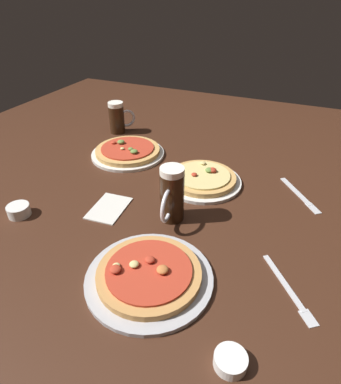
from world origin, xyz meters
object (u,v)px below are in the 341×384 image
object	(u,v)px
beer_mug_dark	(171,195)
fork_left	(289,289)
pizza_plate_side	(128,152)
pizza_plate_near	(149,275)
pizza_plate_far	(202,179)
knife_right	(300,195)
napkin_folded	(109,208)
ramekin_sauce	(19,210)
beer_mug_amber	(118,118)
ramekin_butter	(230,361)

from	to	relation	value
beer_mug_dark	fork_left	distance (m)	0.40
pizza_plate_side	pizza_plate_near	bearing A→B (deg)	-55.83
pizza_plate_far	knife_right	xyz separation A→B (m)	(0.33, 0.06, -0.01)
beer_mug_dark	napkin_folded	size ratio (longest dim) A/B	1.18
pizza_plate_side	ramekin_sauce	bearing A→B (deg)	-101.86
pizza_plate_far	fork_left	size ratio (longest dim) A/B	1.53
beer_mug_amber	napkin_folded	distance (m)	0.63
pizza_plate_near	beer_mug_amber	bearing A→B (deg)	125.64
pizza_plate_near	ramekin_butter	size ratio (longest dim) A/B	4.83
pizza_plate_side	napkin_folded	distance (m)	0.38
beer_mug_dark	pizza_plate_far	bearing A→B (deg)	85.68
ramekin_butter	pizza_plate_side	bearing A→B (deg)	131.87
ramekin_butter	napkin_folded	size ratio (longest dim) A/B	0.44
pizza_plate_far	beer_mug_amber	size ratio (longest dim) A/B	1.94
knife_right	pizza_plate_far	bearing A→B (deg)	-170.52
ramekin_sauce	knife_right	xyz separation A→B (m)	(0.80, 0.47, -0.01)
ramekin_butter	pizza_plate_far	bearing A→B (deg)	113.51
ramekin_butter	knife_right	size ratio (longest dim) A/B	0.34
beer_mug_amber	napkin_folded	world-z (taller)	beer_mug_amber
pizza_plate_far	knife_right	distance (m)	0.34
pizza_plate_side	knife_right	distance (m)	0.69
ramekin_butter	fork_left	bearing A→B (deg)	70.38
ramekin_sauce	fork_left	world-z (taller)	ramekin_sauce
napkin_folded	beer_mug_dark	bearing A→B (deg)	9.11
pizza_plate_near	knife_right	distance (m)	0.62
pizza_plate_side	napkin_folded	world-z (taller)	pizza_plate_side
ramekin_butter	fork_left	world-z (taller)	ramekin_butter
pizza_plate_near	knife_right	bearing A→B (deg)	60.42
pizza_plate_near	ramekin_butter	world-z (taller)	pizza_plate_near
ramekin_sauce	ramekin_butter	size ratio (longest dim) A/B	1.06
pizza_plate_far	ramekin_sauce	xyz separation A→B (m)	(-0.46, -0.41, 0.00)
pizza_plate_far	beer_mug_dark	bearing A→B (deg)	-94.32
napkin_folded	ramekin_butter	bearing A→B (deg)	-34.68
ramekin_butter	napkin_folded	distance (m)	0.60
beer_mug_dark	ramekin_sauce	xyz separation A→B (m)	(-0.44, -0.17, -0.07)
pizza_plate_far	beer_mug_amber	distance (m)	0.60
pizza_plate_far	ramekin_butter	size ratio (longest dim) A/B	4.35
beer_mug_dark	beer_mug_amber	distance (m)	0.73
pizza_plate_far	napkin_folded	xyz separation A→B (m)	(-0.22, -0.27, -0.01)
pizza_plate_near	pizza_plate_far	xyz separation A→B (m)	(-0.03, 0.48, 0.00)
beer_mug_dark	ramekin_butter	size ratio (longest dim) A/B	2.70
beer_mug_dark	ramekin_butter	distance (m)	0.47
pizza_plate_far	beer_mug_dark	size ratio (longest dim) A/B	1.61
beer_mug_amber	ramekin_sauce	world-z (taller)	beer_mug_amber
pizza_plate_near	napkin_folded	world-z (taller)	pizza_plate_near
ramekin_sauce	ramekin_butter	bearing A→B (deg)	-15.22
pizza_plate_side	ramekin_sauce	size ratio (longest dim) A/B	4.41
fork_left	beer_mug_dark	bearing A→B (deg)	159.02
pizza_plate_near	ramekin_sauce	size ratio (longest dim) A/B	4.58
pizza_plate_near	beer_mug_dark	size ratio (longest dim) A/B	1.79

